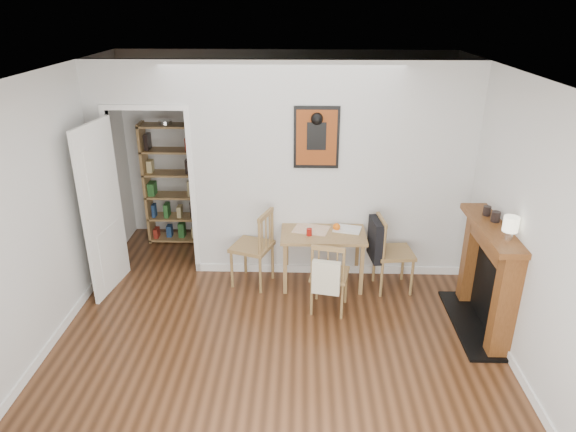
{
  "coord_description": "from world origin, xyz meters",
  "views": [
    {
      "loc": [
        0.24,
        -4.38,
        3.21
      ],
      "look_at": [
        0.1,
        0.6,
        1.09
      ],
      "focal_mm": 32.0,
      "sensor_mm": 36.0,
      "label": 1
    }
  ],
  "objects_px": {
    "ceramic_jar_b": "(487,211)",
    "notebook": "(347,229)",
    "dining_table": "(323,238)",
    "mantel_lamp": "(511,225)",
    "red_glass": "(309,232)",
    "bookshelf": "(171,185)",
    "chair_left": "(252,247)",
    "orange_fruit": "(337,227)",
    "fireplace": "(489,274)",
    "chair_right": "(392,252)",
    "chair_front": "(329,275)",
    "ceramic_jar_a": "(496,217)"
  },
  "relations": [
    {
      "from": "ceramic_jar_b",
      "to": "notebook",
      "type": "bearing_deg",
      "value": 153.95
    },
    {
      "from": "dining_table",
      "to": "mantel_lamp",
      "type": "distance_m",
      "value": 2.14
    },
    {
      "from": "red_glass",
      "to": "bookshelf",
      "type": "bearing_deg",
      "value": 146.85
    },
    {
      "from": "chair_left",
      "to": "orange_fruit",
      "type": "relative_size",
      "value": 10.79
    },
    {
      "from": "mantel_lamp",
      "to": "ceramic_jar_b",
      "type": "xyz_separation_m",
      "value": [
        -0.02,
        0.56,
        -0.09
      ]
    },
    {
      "from": "bookshelf",
      "to": "fireplace",
      "type": "height_order",
      "value": "bookshelf"
    },
    {
      "from": "dining_table",
      "to": "chair_right",
      "type": "xyz_separation_m",
      "value": [
        0.81,
        -0.11,
        -0.12
      ]
    },
    {
      "from": "chair_right",
      "to": "ceramic_jar_b",
      "type": "relative_size",
      "value": 9.46
    },
    {
      "from": "chair_right",
      "to": "ceramic_jar_b",
      "type": "bearing_deg",
      "value": -29.83
    },
    {
      "from": "red_glass",
      "to": "ceramic_jar_b",
      "type": "height_order",
      "value": "ceramic_jar_b"
    },
    {
      "from": "chair_front",
      "to": "red_glass",
      "type": "xyz_separation_m",
      "value": [
        -0.22,
        0.5,
        0.28
      ]
    },
    {
      "from": "chair_front",
      "to": "ceramic_jar_a",
      "type": "relative_size",
      "value": 8.13
    },
    {
      "from": "ceramic_jar_a",
      "to": "fireplace",
      "type": "bearing_deg",
      "value": -95.87
    },
    {
      "from": "chair_left",
      "to": "fireplace",
      "type": "relative_size",
      "value": 0.77
    },
    {
      "from": "chair_front",
      "to": "chair_left",
      "type": "bearing_deg",
      "value": 148.03
    },
    {
      "from": "chair_left",
      "to": "mantel_lamp",
      "type": "height_order",
      "value": "mantel_lamp"
    },
    {
      "from": "dining_table",
      "to": "mantel_lamp",
      "type": "height_order",
      "value": "mantel_lamp"
    },
    {
      "from": "mantel_lamp",
      "to": "chair_left",
      "type": "bearing_deg",
      "value": 155.9
    },
    {
      "from": "dining_table",
      "to": "bookshelf",
      "type": "xyz_separation_m",
      "value": [
        -2.06,
        1.15,
        0.25
      ]
    },
    {
      "from": "chair_right",
      "to": "chair_front",
      "type": "relative_size",
      "value": 1.08
    },
    {
      "from": "orange_fruit",
      "to": "chair_front",
      "type": "bearing_deg",
      "value": -99.23
    },
    {
      "from": "chair_left",
      "to": "chair_front",
      "type": "bearing_deg",
      "value": -31.97
    },
    {
      "from": "chair_front",
      "to": "fireplace",
      "type": "relative_size",
      "value": 0.69
    },
    {
      "from": "fireplace",
      "to": "mantel_lamp",
      "type": "bearing_deg",
      "value": -90.94
    },
    {
      "from": "red_glass",
      "to": "notebook",
      "type": "height_order",
      "value": "red_glass"
    },
    {
      "from": "ceramic_jar_b",
      "to": "chair_right",
      "type": "bearing_deg",
      "value": 150.17
    },
    {
      "from": "bookshelf",
      "to": "ceramic_jar_b",
      "type": "xyz_separation_m",
      "value": [
        3.7,
        -1.73,
        0.37
      ]
    },
    {
      "from": "dining_table",
      "to": "fireplace",
      "type": "relative_size",
      "value": 0.79
    },
    {
      "from": "notebook",
      "to": "ceramic_jar_a",
      "type": "distance_m",
      "value": 1.7
    },
    {
      "from": "mantel_lamp",
      "to": "red_glass",
      "type": "bearing_deg",
      "value": 149.87
    },
    {
      "from": "bookshelf",
      "to": "orange_fruit",
      "type": "xyz_separation_m",
      "value": [
        2.22,
        -1.09,
        -0.12
      ]
    },
    {
      "from": "chair_left",
      "to": "dining_table",
      "type": "bearing_deg",
      "value": 2.14
    },
    {
      "from": "bookshelf",
      "to": "fireplace",
      "type": "bearing_deg",
      "value": -28.19
    },
    {
      "from": "chair_left",
      "to": "mantel_lamp",
      "type": "relative_size",
      "value": 4.3
    },
    {
      "from": "fireplace",
      "to": "red_glass",
      "type": "bearing_deg",
      "value": 157.47
    },
    {
      "from": "orange_fruit",
      "to": "ceramic_jar_b",
      "type": "height_order",
      "value": "ceramic_jar_b"
    },
    {
      "from": "dining_table",
      "to": "chair_front",
      "type": "relative_size",
      "value": 1.15
    },
    {
      "from": "fireplace",
      "to": "orange_fruit",
      "type": "height_order",
      "value": "fireplace"
    },
    {
      "from": "chair_front",
      "to": "orange_fruit",
      "type": "relative_size",
      "value": 9.66
    },
    {
      "from": "chair_left",
      "to": "ceramic_jar_a",
      "type": "height_order",
      "value": "ceramic_jar_a"
    },
    {
      "from": "fireplace",
      "to": "orange_fruit",
      "type": "distance_m",
      "value": 1.76
    },
    {
      "from": "dining_table",
      "to": "ceramic_jar_b",
      "type": "height_order",
      "value": "ceramic_jar_b"
    },
    {
      "from": "chair_right",
      "to": "red_glass",
      "type": "distance_m",
      "value": 1.0
    },
    {
      "from": "chair_front",
      "to": "red_glass",
      "type": "distance_m",
      "value": 0.61
    },
    {
      "from": "dining_table",
      "to": "chair_front",
      "type": "xyz_separation_m",
      "value": [
        0.05,
        -0.59,
        -0.16
      ]
    },
    {
      "from": "notebook",
      "to": "red_glass",
      "type": "bearing_deg",
      "value": -159.77
    },
    {
      "from": "fireplace",
      "to": "red_glass",
      "type": "xyz_separation_m",
      "value": [
        -1.83,
        0.76,
        0.1
      ]
    },
    {
      "from": "red_glass",
      "to": "ceramic_jar_b",
      "type": "relative_size",
      "value": 0.85
    },
    {
      "from": "chair_front",
      "to": "orange_fruit",
      "type": "height_order",
      "value": "chair_front"
    },
    {
      "from": "ceramic_jar_b",
      "to": "chair_left",
      "type": "bearing_deg",
      "value": 167.42
    }
  ]
}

